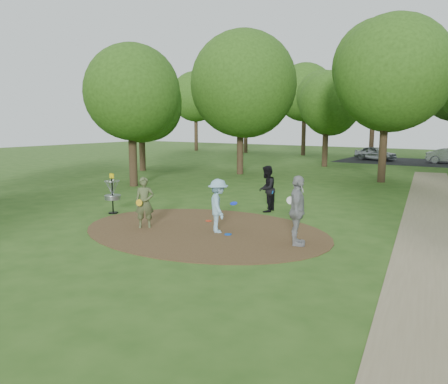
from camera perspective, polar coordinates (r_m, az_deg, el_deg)
The scene contains 13 objects.
ground at distance 14.18m, azimuth -2.65°, elevation -5.04°, with size 100.00×100.00×0.00m, color #2D5119.
dirt_clearing at distance 14.18m, azimuth -2.65°, elevation -5.00°, with size 8.40×8.40×0.02m, color #47301C.
footpath at distance 13.71m, azimuth 25.62°, elevation -6.43°, with size 2.00×40.00×0.01m, color #8C7A5B.
parking_lot at distance 41.76m, azimuth 24.57°, elevation 3.54°, with size 14.00×8.00×0.01m, color black.
player_observer_with_disc at distance 14.57m, azimuth -10.33°, elevation -1.39°, with size 0.73×0.71×1.69m.
player_throwing_with_disc at distance 13.74m, azimuth -0.76°, elevation -1.83°, with size 1.30×1.25×1.71m.
player_walking_with_disc at distance 17.04m, azimuth 5.59°, elevation 0.42°, with size 0.81×0.97×1.81m.
player_waiting_with_disc at distance 12.43m, azimuth 9.56°, elevation -2.45°, with size 0.87×1.27×2.00m.
disc_ground_blue at distance 13.58m, azimuth 0.52°, elevation -5.55°, with size 0.22×0.22×0.02m, color blue.
disc_ground_red at distance 15.41m, azimuth -2.02°, elevation -3.77°, with size 0.22×0.22×0.02m, color red.
car_left at distance 42.49m, azimuth 19.17°, elevation 4.81°, with size 1.51×3.75×1.28m, color #9CA0A3.
disc_golf_basket at distance 17.18m, azimuth -14.38°, elevation 0.15°, with size 0.63×0.63×1.54m.
tree_ring at distance 21.23m, azimuth 12.08°, elevation 13.80°, with size 37.33×45.60×9.13m.
Camera 1 is at (8.01, -11.18, 3.47)m, focal length 35.00 mm.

